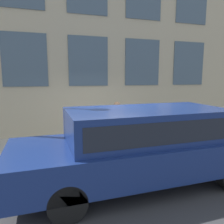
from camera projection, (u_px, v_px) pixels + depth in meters
ground_plane at (111, 160)px, 6.15m from camera, size 80.00×80.00×0.00m
sidewalk at (98, 143)px, 7.44m from camera, size 2.77×60.00×0.14m
building_facade at (87, 43)px, 8.33m from camera, size 0.33×40.00×7.20m
fire_hydrant at (107, 137)px, 6.54m from camera, size 0.28×0.41×0.76m
person at (117, 118)px, 7.16m from camera, size 0.33×0.22×1.38m
parked_truck_navy_near at (143, 141)px, 4.70m from camera, size 1.92×5.40×1.64m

